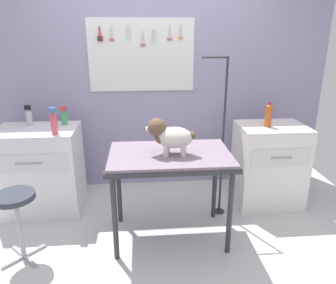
% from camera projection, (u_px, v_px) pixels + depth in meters
% --- Properties ---
extents(ground, '(4.40, 4.00, 0.04)m').
position_uv_depth(ground, '(161.00, 246.00, 2.87)').
color(ground, silver).
extents(rear_wall_panel, '(4.00, 0.11, 2.30)m').
position_uv_depth(rear_wall_panel, '(153.00, 89.00, 3.69)').
color(rear_wall_panel, '#9890B2').
rests_on(rear_wall_panel, ground).
extents(grooming_table, '(1.06, 0.68, 0.82)m').
position_uv_depth(grooming_table, '(170.00, 162.00, 2.75)').
color(grooming_table, '#2D2D33').
rests_on(grooming_table, ground).
extents(grooming_arm, '(0.30, 0.11, 1.58)m').
position_uv_depth(grooming_arm, '(222.00, 146.00, 3.13)').
color(grooming_arm, '#2D2D33').
rests_on(grooming_arm, ground).
extents(dog, '(0.42, 0.24, 0.31)m').
position_uv_depth(dog, '(169.00, 136.00, 2.65)').
color(dog, silver).
rests_on(dog, grooming_table).
extents(counter_left, '(0.80, 0.58, 0.88)m').
position_uv_depth(counter_left, '(41.00, 170.00, 3.31)').
color(counter_left, silver).
rests_on(counter_left, ground).
extents(cabinet_right, '(0.68, 0.54, 0.88)m').
position_uv_depth(cabinet_right, '(269.00, 165.00, 3.43)').
color(cabinet_right, white).
rests_on(cabinet_right, ground).
extents(stool, '(0.32, 0.32, 0.60)m').
position_uv_depth(stool, '(16.00, 207.00, 2.54)').
color(stool, '#9E9EA3').
rests_on(stool, ground).
extents(detangler_spray, '(0.06, 0.06, 0.21)m').
position_uv_depth(detangler_spray, '(29.00, 117.00, 3.25)').
color(detangler_spray, '#B6B3C0').
rests_on(detangler_spray, counter_left).
extents(spray_bottle_tall, '(0.06, 0.06, 0.19)m').
position_uv_depth(spray_bottle_tall, '(64.00, 117.00, 3.28)').
color(spray_bottle_tall, '#3EA25E').
rests_on(spray_bottle_tall, counter_left).
extents(shampoo_bottle, '(0.06, 0.06, 0.25)m').
position_uv_depth(shampoo_bottle, '(54.00, 123.00, 2.97)').
color(shampoo_bottle, '#CD5463').
rests_on(shampoo_bottle, counter_left).
extents(soda_bottle, '(0.07, 0.07, 0.25)m').
position_uv_depth(soda_bottle, '(268.00, 115.00, 3.21)').
color(soda_bottle, '#B34F1D').
rests_on(soda_bottle, cabinet_right).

